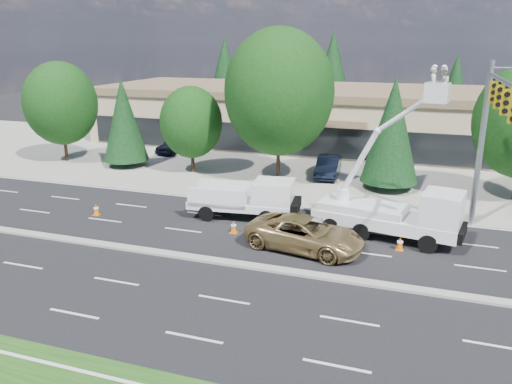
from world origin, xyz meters
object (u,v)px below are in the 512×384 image
(signal_mast, at_px, (490,123))
(utility_pickup, at_px, (249,202))
(minivan, at_px, (305,234))
(bucket_truck, at_px, (399,205))

(signal_mast, relative_size, utility_pickup, 1.63)
(signal_mast, distance_m, minivan, 10.56)
(utility_pickup, relative_size, minivan, 1.07)
(signal_mast, bearing_deg, bucket_truck, -159.67)
(minivan, bearing_deg, utility_pickup, 60.37)
(bucket_truck, relative_size, minivan, 1.52)
(utility_pickup, height_order, minivan, utility_pickup)
(signal_mast, bearing_deg, utility_pickup, -176.30)
(signal_mast, height_order, bucket_truck, signal_mast)
(utility_pickup, bearing_deg, bucket_truck, -10.84)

